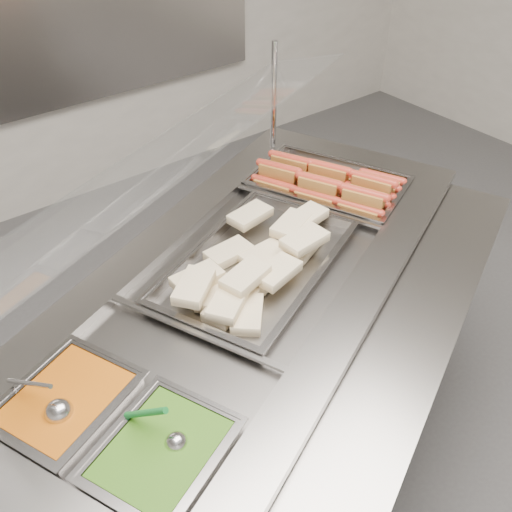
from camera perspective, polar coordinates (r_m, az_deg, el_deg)
steam_counter at (r=1.96m, az=-0.68°, el=-11.00°), size 1.93×1.40×0.84m
tray_rail at (r=1.58m, az=14.67°, el=-8.08°), size 1.65×0.95×0.05m
sneeze_guard at (r=1.57m, az=-7.49°, el=10.57°), size 1.53×0.86×0.41m
pan_hotdogs at (r=2.12m, az=7.16°, el=6.56°), size 0.49×0.60×0.09m
pan_wraps at (r=1.72m, az=0.15°, el=-1.04°), size 0.73×0.59×0.07m
pan_beans at (r=1.44m, az=-18.22°, el=-14.29°), size 0.35×0.32×0.09m
pan_peas at (r=1.31m, az=-9.26°, el=-19.46°), size 0.35×0.32×0.09m
hotdogs_in_buns at (r=2.08m, az=7.20°, el=7.20°), size 0.45×0.53×0.11m
tortilla_wraps at (r=1.66m, az=-0.27°, el=-1.00°), size 0.65×0.46×0.09m
ladle at (r=1.39m, az=-19.26°, el=-14.40°), size 0.10×0.18×0.13m
serving_spoon at (r=1.28m, az=-8.52°, el=-17.54°), size 0.09×0.16×0.14m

